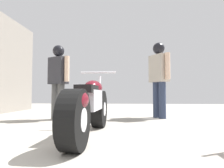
# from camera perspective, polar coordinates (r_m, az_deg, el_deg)

# --- Properties ---
(ground_plane) EXTENTS (15.63, 15.63, 0.00)m
(ground_plane) POSITION_cam_1_polar(r_m,az_deg,el_deg) (3.63, -4.41, -12.05)
(ground_plane) COLOR #9E998E
(motorcycle_maroon_cruiser) EXTENTS (0.61, 2.06, 0.96)m
(motorcycle_maroon_cruiser) POSITION_cam_1_polar(r_m,az_deg,el_deg) (2.65, -6.73, -6.61)
(motorcycle_maroon_cruiser) COLOR black
(motorcycle_maroon_cruiser) RESTS_ON ground_plane
(motorcycle_black_naked) EXTENTS (1.05, 1.74, 0.88)m
(motorcycle_black_naked) POSITION_cam_1_polar(r_m,az_deg,el_deg) (5.62, -7.24, -4.95)
(motorcycle_black_naked) COLOR black
(motorcycle_black_naked) RESTS_ON ground_plane
(mechanic_in_blue) EXTENTS (0.63, 0.42, 1.69)m
(mechanic_in_blue) POSITION_cam_1_polar(r_m,az_deg,el_deg) (4.57, -15.55, 2.64)
(mechanic_in_blue) COLOR #4C4C4C
(mechanic_in_blue) RESTS_ON ground_plane
(mechanic_with_helmet) EXTENTS (0.47, 0.67, 1.82)m
(mechanic_with_helmet) POSITION_cam_1_polar(r_m,az_deg,el_deg) (4.81, 13.65, 3.28)
(mechanic_with_helmet) COLOR #2D3851
(mechanic_with_helmet) RESTS_ON ground_plane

